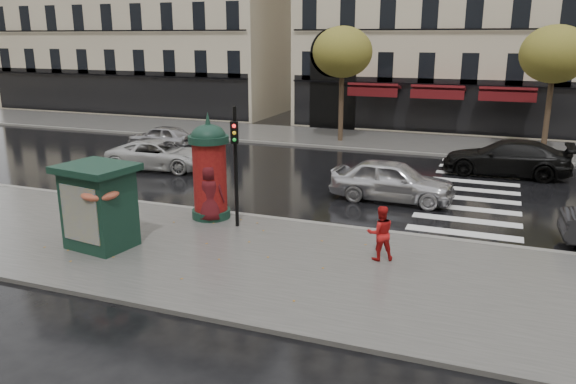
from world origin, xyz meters
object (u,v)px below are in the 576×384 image
at_px(newsstand, 99,205).
at_px(car_white, 160,155).
at_px(woman_umbrella, 102,209).
at_px(car_silver, 392,180).
at_px(car_far_silver, 162,137).
at_px(man_burgundy, 210,193).
at_px(traffic_light, 235,155).
at_px(car_black, 506,158).
at_px(morris_column, 210,168).
at_px(woman_red, 380,233).

relative_size(newsstand, car_white, 0.50).
bearing_deg(woman_umbrella, car_silver, 52.61).
xyz_separation_m(car_white, car_far_silver, (-2.69, 4.30, -0.01)).
relative_size(man_burgundy, car_silver, 0.41).
relative_size(traffic_light, car_far_silver, 1.00).
relative_size(man_burgundy, newsstand, 0.78).
relative_size(car_black, car_far_silver, 1.41).
bearing_deg(newsstand, car_far_silver, 116.73).
xyz_separation_m(morris_column, car_black, (9.31, 10.50, -1.04)).
bearing_deg(car_far_silver, morris_column, 41.05).
bearing_deg(woman_red, car_far_silver, -65.14).
relative_size(newsstand, car_black, 0.45).
bearing_deg(car_far_silver, woman_umbrella, 28.40).
relative_size(traffic_light, newsstand, 1.58).
height_order(morris_column, car_far_silver, morris_column).
height_order(man_burgundy, newsstand, newsstand).
bearing_deg(car_black, car_far_silver, -88.48).
bearing_deg(morris_column, traffic_light, -24.62).
distance_m(man_burgundy, newsstand, 3.71).
distance_m(car_black, car_far_silver, 17.95).
relative_size(morris_column, car_white, 0.74).
xyz_separation_m(woman_umbrella, morris_column, (1.26, 3.96, 0.41)).
distance_m(woman_umbrella, morris_column, 4.18).
bearing_deg(car_silver, traffic_light, 143.60).
bearing_deg(morris_column, car_white, 134.87).
bearing_deg(morris_column, car_black, 48.44).
distance_m(morris_column, traffic_light, 1.51).
bearing_deg(traffic_light, car_black, 53.95).
xyz_separation_m(man_burgundy, morris_column, (-0.17, 0.36, 0.76)).
bearing_deg(woman_red, woman_umbrella, -8.98).
relative_size(car_white, car_black, 0.89).
bearing_deg(morris_column, man_burgundy, -64.98).
xyz_separation_m(woman_red, man_burgundy, (-5.96, 1.31, 0.19)).
xyz_separation_m(morris_column, traffic_light, (1.25, -0.57, 0.63)).
relative_size(woman_red, traffic_light, 0.40).
height_order(woman_umbrella, man_burgundy, woman_umbrella).
bearing_deg(man_burgundy, car_black, -147.53).
bearing_deg(car_far_silver, car_black, 91.69).
bearing_deg(morris_column, newsstand, -114.95).
xyz_separation_m(woman_red, morris_column, (-6.13, 1.67, 0.95)).
distance_m(man_burgundy, car_black, 14.20).
bearing_deg(car_white, car_far_silver, 24.29).
bearing_deg(car_black, woman_umbrella, -35.34).
relative_size(woman_red, newsstand, 0.63).
xyz_separation_m(car_black, car_far_silver, (-17.95, -0.22, -0.13)).
distance_m(newsstand, car_far_silver, 15.53).
height_order(woman_umbrella, woman_red, woman_umbrella).
xyz_separation_m(morris_column, car_silver, (5.28, 4.60, -1.05)).
height_order(traffic_light, car_far_silver, traffic_light).
height_order(woman_umbrella, newsstand, newsstand).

